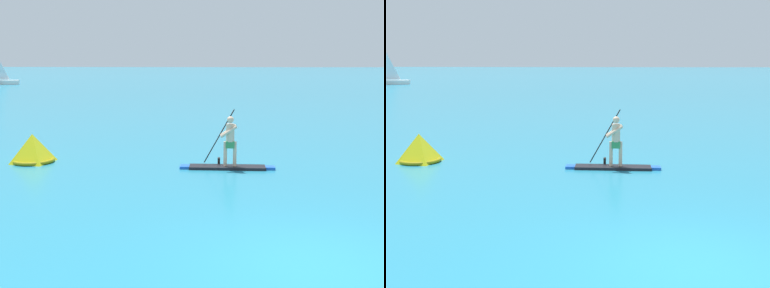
{
  "view_description": "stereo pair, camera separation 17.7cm",
  "coord_description": "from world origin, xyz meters",
  "views": [
    {
      "loc": [
        -1.57,
        -7.83,
        3.4
      ],
      "look_at": [
        -2.69,
        8.08,
        0.65
      ],
      "focal_mm": 45.87,
      "sensor_mm": 36.0,
      "label": 1
    },
    {
      "loc": [
        -1.39,
        -7.81,
        3.4
      ],
      "look_at": [
        -2.69,
        8.08,
        0.65
      ],
      "focal_mm": 45.87,
      "sensor_mm": 36.0,
      "label": 2
    }
  ],
  "objects": [
    {
      "name": "ground",
      "position": [
        0.0,
        0.0,
        0.0
      ],
      "size": [
        440.0,
        440.0,
        0.0
      ],
      "primitive_type": "plane",
      "color": "teal"
    },
    {
      "name": "paddleboarder_mid_center",
      "position": [
        -1.51,
        7.36,
        0.41
      ],
      "size": [
        2.99,
        0.79,
        1.9
      ],
      "rotation": [
        0.0,
        0.0,
        3.15
      ],
      "color": "black",
      "rests_on": "ground"
    },
    {
      "name": "race_marker_buoy",
      "position": [
        -8.01,
        7.86,
        0.41
      ],
      "size": [
        1.6,
        1.6,
        0.96
      ],
      "color": "yellow",
      "rests_on": "ground"
    }
  ]
}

